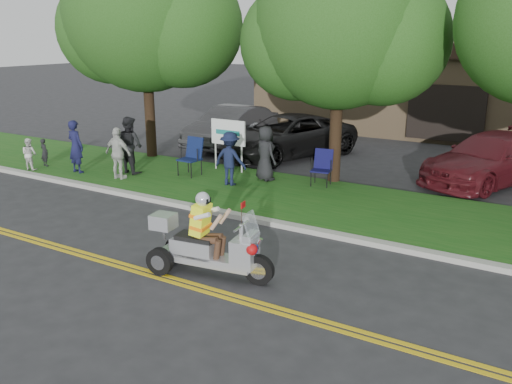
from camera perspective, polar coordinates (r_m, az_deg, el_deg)
The scene contains 23 objects.
ground at distance 10.92m, azimuth -9.43°, elevation -7.51°, with size 120.00×120.00×0.00m, color #28282B.
centerline_near at distance 10.53m, azimuth -11.48°, elevation -8.54°, with size 60.00×0.10×0.01m, color gold.
centerline_far at distance 10.64m, azimuth -10.90°, elevation -8.24°, with size 60.00×0.10×0.01m, color gold.
curb at distance 13.20m, azimuth -0.92°, elevation -2.73°, with size 60.00×0.25×0.12m, color #A8A89E.
grass_verge at distance 14.98m, azimuth 3.41°, elevation -0.42°, with size 60.00×4.00×0.10m, color #154E15.
commercial_building at distance 27.02m, azimuth 21.33°, elevation 10.29°, with size 18.00×8.20×4.00m.
tree_left at distance 19.54m, azimuth -11.45°, elevation 17.48°, with size 6.62×5.40×7.78m.
tree_mid at distance 15.95m, azimuth 9.05°, elevation 16.40°, with size 5.88×4.80×7.05m.
business_sign at distance 17.31m, azimuth -2.94°, elevation 5.98°, with size 1.25×0.06×1.75m.
trike_scooter at distance 10.17m, azimuth -5.33°, elevation -5.73°, with size 2.48×0.92×1.62m.
lawn_chair_a at distance 16.99m, azimuth -6.74°, elevation 4.00°, with size 0.65×0.67×1.17m.
lawn_chair_b at distance 15.89m, azimuth 7.01°, elevation 2.84°, with size 0.63×0.65×1.04m.
spectator_adult_left at distance 18.05m, azimuth -18.46°, elevation 4.57°, with size 0.61×0.40×1.67m, color #15163C.
spectator_adult_mid at distance 17.51m, azimuth -13.14°, elevation 4.84°, with size 0.87×0.68×1.79m, color black.
spectator_adult_right at distance 16.87m, azimuth -14.30°, elevation 3.96°, with size 0.92×0.38×1.58m, color beige.
spectator_chair_a at distance 15.71m, azimuth -2.74°, elevation 3.53°, with size 1.01×0.58×1.56m, color #141B37.
spectator_chair_b at distance 16.23m, azimuth 1.00°, elevation 4.10°, with size 0.80×0.52×1.64m, color black.
child_left at distance 19.35m, azimuth -21.38°, elevation 3.91°, with size 0.34×0.22×0.92m, color black.
child_right at distance 19.00m, azimuth -22.75°, elevation 3.71°, with size 0.50×0.39×1.04m, color silver.
parked_car_far_left at distance 22.31m, azimuth -1.79°, elevation 6.93°, with size 1.66×4.14×1.41m, color #A2A4A9.
parked_car_left at distance 21.81m, azimuth -2.59°, elevation 6.91°, with size 1.66×4.76×1.57m, color #302F32.
parked_car_mid at distance 19.88m, azimuth 3.14°, elevation 5.89°, with size 2.52×5.47×1.52m, color black.
parked_car_right at distance 17.81m, azimuth 23.52°, elevation 3.23°, with size 2.07×5.09×1.48m, color #54131A.
Camera 1 is at (6.57, -7.54, 4.40)m, focal length 38.00 mm.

